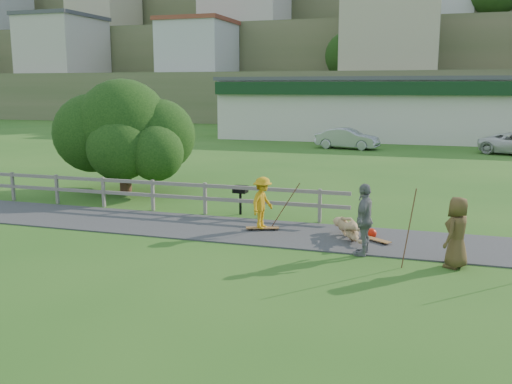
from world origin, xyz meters
TOP-DOWN VIEW (x-y plane):
  - ground at (0.00, 0.00)m, footprint 260.00×260.00m
  - path at (0.00, 1.50)m, footprint 34.00×3.00m
  - fence at (-4.62, 3.30)m, footprint 15.05×0.10m
  - strip_mall at (4.00, 34.94)m, footprint 32.50×10.75m
  - hillside at (0.00, 91.31)m, footprint 220.00×67.00m
  - skater_rider at (0.57, 1.66)m, footprint 0.80×1.12m
  - skater_fallen at (3.22, 1.46)m, footprint 1.83×1.26m
  - spectator_b at (3.81, 0.09)m, footprint 0.57×1.15m
  - spectator_c at (6.07, -0.29)m, footprint 0.88×1.01m
  - car_silver at (-0.54, 25.72)m, footprint 4.58×2.19m
  - tree at (-6.86, 6.32)m, footprint 6.19×6.19m
  - bbq at (-0.83, 3.64)m, footprint 0.48×0.38m
  - longboard_rider at (0.57, 1.66)m, footprint 1.03×0.56m
  - longboard_fallen at (4.02, 1.36)m, footprint 0.87×0.71m
  - helmet at (3.82, 1.81)m, footprint 0.31×0.31m
  - pole_rider at (1.17, 2.06)m, footprint 0.03×0.03m
  - pole_spec_left at (4.96, -0.73)m, footprint 0.03×0.03m

SIDE VIEW (x-z plane):
  - ground at x=0.00m, z-range 0.00..0.00m
  - path at x=0.00m, z-range 0.00..0.04m
  - longboard_fallen at x=4.02m, z-range 0.00..0.10m
  - longboard_rider at x=0.57m, z-range 0.00..0.11m
  - helmet at x=3.82m, z-range 0.00..0.31m
  - skater_fallen at x=3.22m, z-range 0.00..0.67m
  - bbq at x=-0.83m, z-range 0.00..1.00m
  - fence at x=-4.62m, z-range 0.17..1.27m
  - car_silver at x=-0.54m, z-range 0.00..1.45m
  - skater_rider at x=0.57m, z-range 0.00..1.57m
  - pole_rider at x=1.17m, z-range 0.00..1.73m
  - spectator_c at x=6.07m, z-range 0.00..1.75m
  - spectator_b at x=3.81m, z-range 0.00..1.90m
  - pole_spec_left at x=4.96m, z-range 0.00..1.99m
  - tree at x=-6.86m, z-range 0.00..3.65m
  - strip_mall at x=4.00m, z-range 0.03..5.13m
  - hillside at x=0.00m, z-range -9.34..38.16m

